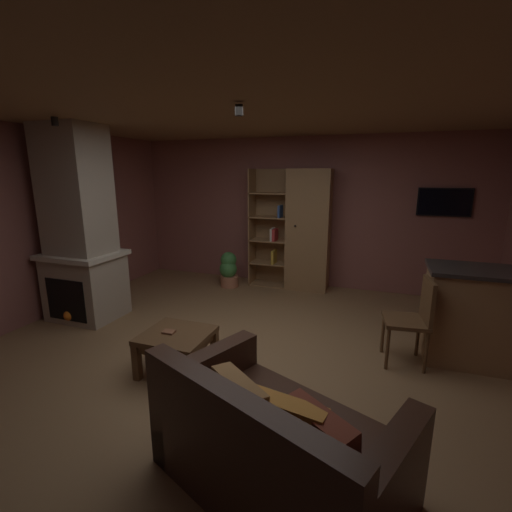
{
  "coord_description": "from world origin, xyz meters",
  "views": [
    {
      "loc": [
        1.27,
        -3.2,
        1.95
      ],
      "look_at": [
        0.0,
        0.4,
        1.05
      ],
      "focal_mm": 24.86,
      "sensor_mm": 36.0,
      "label": 1
    }
  ],
  "objects_px": {
    "table_book_0": "(169,332)",
    "wall_mounted_tv": "(444,202)",
    "bookshelf_cabinet": "(303,231)",
    "kitchen_bar_counter": "(508,320)",
    "potted_floor_plant": "(229,269)",
    "dining_chair": "(414,316)",
    "stone_fireplace": "(80,235)",
    "coffee_table": "(177,341)",
    "leather_couch": "(275,447)"
  },
  "relations": [
    {
      "from": "leather_couch",
      "to": "wall_mounted_tv",
      "type": "height_order",
      "value": "wall_mounted_tv"
    },
    {
      "from": "stone_fireplace",
      "to": "potted_floor_plant",
      "type": "height_order",
      "value": "stone_fireplace"
    },
    {
      "from": "coffee_table",
      "to": "table_book_0",
      "type": "height_order",
      "value": "table_book_0"
    },
    {
      "from": "coffee_table",
      "to": "dining_chair",
      "type": "bearing_deg",
      "value": 23.15
    },
    {
      "from": "leather_couch",
      "to": "potted_floor_plant",
      "type": "relative_size",
      "value": 2.85
    },
    {
      "from": "coffee_table",
      "to": "table_book_0",
      "type": "xyz_separation_m",
      "value": [
        -0.07,
        -0.03,
        0.1
      ]
    },
    {
      "from": "dining_chair",
      "to": "potted_floor_plant",
      "type": "bearing_deg",
      "value": 148.42
    },
    {
      "from": "bookshelf_cabinet",
      "to": "wall_mounted_tv",
      "type": "distance_m",
      "value": 2.17
    },
    {
      "from": "leather_couch",
      "to": "potted_floor_plant",
      "type": "xyz_separation_m",
      "value": [
        -1.93,
        3.68,
        0.0
      ]
    },
    {
      "from": "stone_fireplace",
      "to": "kitchen_bar_counter",
      "type": "distance_m",
      "value": 5.08
    },
    {
      "from": "table_book_0",
      "to": "dining_chair",
      "type": "xyz_separation_m",
      "value": [
        2.28,
        0.97,
        0.11
      ]
    },
    {
      "from": "dining_chair",
      "to": "coffee_table",
      "type": "bearing_deg",
      "value": -156.85
    },
    {
      "from": "leather_couch",
      "to": "coffee_table",
      "type": "relative_size",
      "value": 2.68
    },
    {
      "from": "kitchen_bar_counter",
      "to": "wall_mounted_tv",
      "type": "height_order",
      "value": "wall_mounted_tv"
    },
    {
      "from": "kitchen_bar_counter",
      "to": "stone_fireplace",
      "type": "bearing_deg",
      "value": -175.37
    },
    {
      "from": "coffee_table",
      "to": "dining_chair",
      "type": "xyz_separation_m",
      "value": [
        2.21,
        0.95,
        0.2
      ]
    },
    {
      "from": "stone_fireplace",
      "to": "coffee_table",
      "type": "xyz_separation_m",
      "value": [
        1.92,
        -0.8,
        -0.82
      ]
    },
    {
      "from": "stone_fireplace",
      "to": "kitchen_bar_counter",
      "type": "xyz_separation_m",
      "value": [
        5.02,
        0.41,
        -0.64
      ]
    },
    {
      "from": "coffee_table",
      "to": "wall_mounted_tv",
      "type": "xyz_separation_m",
      "value": [
        2.7,
        3.24,
        1.19
      ]
    },
    {
      "from": "bookshelf_cabinet",
      "to": "dining_chair",
      "type": "relative_size",
      "value": 2.19
    },
    {
      "from": "stone_fireplace",
      "to": "potted_floor_plant",
      "type": "bearing_deg",
      "value": 55.64
    },
    {
      "from": "dining_chair",
      "to": "wall_mounted_tv",
      "type": "distance_m",
      "value": 2.54
    },
    {
      "from": "table_book_0",
      "to": "dining_chair",
      "type": "relative_size",
      "value": 0.13
    },
    {
      "from": "bookshelf_cabinet",
      "to": "coffee_table",
      "type": "height_order",
      "value": "bookshelf_cabinet"
    },
    {
      "from": "kitchen_bar_counter",
      "to": "leather_couch",
      "type": "distance_m",
      "value": 2.84
    },
    {
      "from": "bookshelf_cabinet",
      "to": "kitchen_bar_counter",
      "type": "bearing_deg",
      "value": -36.05
    },
    {
      "from": "table_book_0",
      "to": "wall_mounted_tv",
      "type": "distance_m",
      "value": 4.42
    },
    {
      "from": "stone_fireplace",
      "to": "wall_mounted_tv",
      "type": "distance_m",
      "value": 5.23
    },
    {
      "from": "stone_fireplace",
      "to": "bookshelf_cabinet",
      "type": "xyz_separation_m",
      "value": [
        2.52,
        2.23,
        -0.15
      ]
    },
    {
      "from": "coffee_table",
      "to": "table_book_0",
      "type": "bearing_deg",
      "value": -159.79
    },
    {
      "from": "bookshelf_cabinet",
      "to": "potted_floor_plant",
      "type": "height_order",
      "value": "bookshelf_cabinet"
    },
    {
      "from": "stone_fireplace",
      "to": "bookshelf_cabinet",
      "type": "distance_m",
      "value": 3.36
    },
    {
      "from": "potted_floor_plant",
      "to": "dining_chair",
      "type": "bearing_deg",
      "value": -31.58
    },
    {
      "from": "kitchen_bar_counter",
      "to": "coffee_table",
      "type": "relative_size",
      "value": 2.41
    },
    {
      "from": "stone_fireplace",
      "to": "table_book_0",
      "type": "height_order",
      "value": "stone_fireplace"
    },
    {
      "from": "kitchen_bar_counter",
      "to": "dining_chair",
      "type": "xyz_separation_m",
      "value": [
        -0.89,
        -0.26,
        0.02
      ]
    },
    {
      "from": "bookshelf_cabinet",
      "to": "coffee_table",
      "type": "distance_m",
      "value": 3.16
    },
    {
      "from": "coffee_table",
      "to": "dining_chair",
      "type": "distance_m",
      "value": 2.42
    },
    {
      "from": "bookshelf_cabinet",
      "to": "leather_couch",
      "type": "height_order",
      "value": "bookshelf_cabinet"
    },
    {
      "from": "stone_fireplace",
      "to": "dining_chair",
      "type": "relative_size",
      "value": 2.77
    },
    {
      "from": "dining_chair",
      "to": "wall_mounted_tv",
      "type": "height_order",
      "value": "wall_mounted_tv"
    },
    {
      "from": "stone_fireplace",
      "to": "potted_floor_plant",
      "type": "relative_size",
      "value": 4.18
    },
    {
      "from": "coffee_table",
      "to": "potted_floor_plant",
      "type": "distance_m",
      "value": 2.76
    },
    {
      "from": "bookshelf_cabinet",
      "to": "table_book_0",
      "type": "relative_size",
      "value": 17.37
    },
    {
      "from": "stone_fireplace",
      "to": "wall_mounted_tv",
      "type": "relative_size",
      "value": 3.38
    },
    {
      "from": "table_book_0",
      "to": "potted_floor_plant",
      "type": "height_order",
      "value": "potted_floor_plant"
    },
    {
      "from": "leather_couch",
      "to": "dining_chair",
      "type": "distance_m",
      "value": 2.14
    },
    {
      "from": "kitchen_bar_counter",
      "to": "coffee_table",
      "type": "distance_m",
      "value": 3.33
    },
    {
      "from": "wall_mounted_tv",
      "to": "stone_fireplace",
      "type": "bearing_deg",
      "value": -152.16
    },
    {
      "from": "table_book_0",
      "to": "kitchen_bar_counter",
      "type": "bearing_deg",
      "value": 21.28
    }
  ]
}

